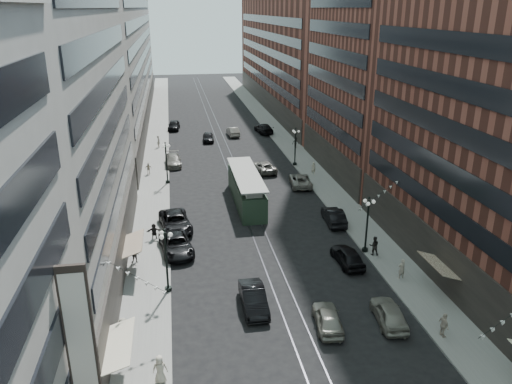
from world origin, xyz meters
TOP-DOWN VIEW (x-y plane):
  - ground at (0.00, 60.00)m, footprint 220.00×220.00m
  - sidewalk_west at (-11.00, 70.00)m, footprint 4.00×180.00m
  - sidewalk_east at (11.00, 70.00)m, footprint 4.00×180.00m
  - rail_west at (-0.70, 70.00)m, footprint 0.12×180.00m
  - rail_east at (0.70, 70.00)m, footprint 0.12×180.00m
  - building_west_mid at (-17.00, 33.00)m, footprint 8.00×36.00m
  - building_west_far at (-17.00, 96.00)m, footprint 8.00×90.00m
  - building_east_mid at (17.00, 28.00)m, footprint 8.00×30.00m
  - building_east_tower at (17.00, 56.00)m, footprint 8.00×26.00m
  - building_east_far at (17.00, 105.00)m, footprint 8.00×72.00m
  - lamppost_sw_far at (-9.20, 28.00)m, footprint 1.03×1.14m
  - lamppost_sw_mid at (-9.20, 55.00)m, footprint 1.03×1.14m
  - lamppost_se_far at (9.20, 32.00)m, footprint 1.03×1.14m
  - lamppost_se_mid at (9.20, 60.00)m, footprint 1.03×1.14m
  - streetcar at (0.00, 46.57)m, footprint 2.97×13.40m
  - car_2 at (-8.40, 35.01)m, footprint 3.57×6.32m
  - car_4 at (6.80, 21.08)m, footprint 2.41×4.86m
  - car_5 at (-2.71, 24.58)m, footprint 1.78×5.09m
  - pedestrian_1 at (-9.68, 17.36)m, footprint 0.95×0.54m
  - pedestrian_2 at (-12.12, 33.33)m, footprint 0.81×0.55m
  - pedestrian_4 at (9.77, 18.68)m, footprint 0.56×1.11m
  - car_7 at (-8.40, 40.23)m, footprint 3.75×6.66m
  - car_8 at (-8.37, 63.03)m, footprint 2.41×5.65m
  - car_9 at (-7.96, 86.20)m, footprint 2.58×5.27m
  - car_10 at (8.40, 39.10)m, footprint 2.03×5.09m
  - car_11 at (7.82, 51.31)m, footprint 3.20×5.83m
  - car_12 at (8.40, 80.84)m, footprint 3.08×6.14m
  - car_13 at (-2.22, 76.24)m, footprint 2.09×4.68m
  - car_14 at (2.50, 79.58)m, footprint 2.07×4.99m
  - pedestrian_5 at (-10.53, 38.09)m, footprint 1.49×0.43m
  - pedestrian_6 at (-11.76, 59.15)m, footprint 0.98×0.54m
  - pedestrian_7 at (9.73, 31.21)m, footprint 0.99×0.69m
  - pedestrian_8 at (10.68, 55.32)m, footprint 0.65×0.44m
  - pedestrian_9 at (11.59, 69.26)m, footprint 1.17×0.50m
  - car_extra_0 at (6.80, 30.14)m, footprint 2.13×4.87m
  - car_extra_1 at (2.20, 21.29)m, footprint 2.32×4.68m
  - car_extra_2 at (4.24, 57.92)m, footprint 3.20×5.68m
  - pedestrian_extra_0 at (-10.60, 73.26)m, footprint 0.52×0.74m
  - pedestrian_extra_1 at (10.38, 26.74)m, footprint 0.73×0.55m
  - pedestrian_extra_2 at (-12.22, 21.91)m, footprint 0.97×1.24m

SIDE VIEW (x-z plane):
  - ground at x=0.00m, z-range 0.00..0.00m
  - rail_west at x=-0.70m, z-range 0.00..0.02m
  - rail_east at x=0.70m, z-range 0.00..0.02m
  - sidewalk_west at x=-11.00m, z-range 0.00..0.15m
  - sidewalk_east at x=11.00m, z-range 0.00..0.15m
  - car_extra_2 at x=4.24m, z-range 0.00..1.50m
  - car_extra_1 at x=2.20m, z-range 0.00..1.53m
  - car_11 at x=7.82m, z-range 0.00..1.55m
  - car_13 at x=-2.22m, z-range 0.00..1.56m
  - car_4 at x=6.80m, z-range 0.00..1.59m
  - car_14 at x=2.50m, z-range 0.00..1.61m
  - car_8 at x=-8.37m, z-range 0.00..1.63m
  - car_extra_0 at x=6.80m, z-range 0.00..1.63m
  - car_10 at x=8.40m, z-range 0.00..1.65m
  - car_2 at x=-8.40m, z-range 0.00..1.67m
  - car_5 at x=-2.71m, z-range 0.00..1.68m
  - car_12 at x=8.40m, z-range 0.00..1.71m
  - car_9 at x=-7.96m, z-range 0.00..1.73m
  - car_7 at x=-8.40m, z-range 0.00..1.76m
  - pedestrian_2 at x=-12.12m, z-range 0.15..1.68m
  - pedestrian_6 at x=-11.76m, z-range 0.15..1.74m
  - pedestrian_5 at x=-10.53m, z-range 0.15..1.75m
  - pedestrian_8 at x=10.68m, z-range 0.15..1.89m
  - pedestrian_extra_2 at x=-12.22m, z-range 0.15..1.93m
  - pedestrian_9 at x=11.59m, z-range 0.15..1.94m
  - pedestrian_extra_1 at x=10.38m, z-range 0.15..1.96m
  - pedestrian_4 at x=9.77m, z-range 0.15..1.99m
  - pedestrian_7 at x=9.73m, z-range 0.15..2.00m
  - pedestrian_1 at x=-9.68m, z-range 0.15..2.05m
  - pedestrian_extra_0 at x=-10.60m, z-range 0.15..2.09m
  - streetcar at x=0.00m, z-range -0.14..3.56m
  - lamppost_sw_far at x=-9.20m, z-range 0.34..5.86m
  - lamppost_sw_mid at x=-9.20m, z-range 0.34..5.86m
  - lamppost_se_far at x=9.20m, z-range 0.34..5.86m
  - lamppost_se_mid at x=9.20m, z-range 0.34..5.86m
  - building_east_mid at x=17.00m, z-range 0.00..24.00m
  - building_east_far at x=17.00m, z-range 0.00..24.00m
  - building_west_far at x=-17.00m, z-range 0.00..26.00m
  - building_west_mid at x=-17.00m, z-range 0.00..28.00m
  - building_east_tower at x=17.00m, z-range 0.00..42.00m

